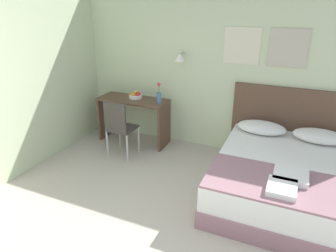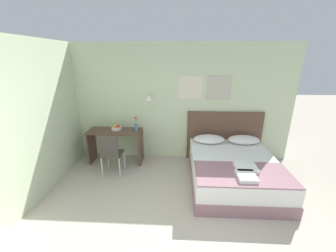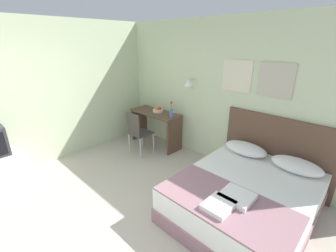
# 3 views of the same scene
# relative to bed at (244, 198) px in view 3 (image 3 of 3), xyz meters

# --- Properties ---
(ground_plane) EXTENTS (24.00, 24.00, 0.00)m
(ground_plane) POSITION_rel_bed_xyz_m (-1.17, -1.89, -0.26)
(ground_plane) COLOR #B2A899
(wall_back) EXTENTS (5.32, 0.31, 2.65)m
(wall_back) POSITION_rel_bed_xyz_m (-1.16, 1.07, 1.07)
(wall_back) COLOR beige
(wall_back) RESTS_ON ground_plane
(bed) EXTENTS (1.60, 1.96, 0.52)m
(bed) POSITION_rel_bed_xyz_m (0.00, 0.00, 0.00)
(bed) COLOR gray
(bed) RESTS_ON ground_plane
(headboard) EXTENTS (1.72, 0.06, 1.16)m
(headboard) POSITION_rel_bed_xyz_m (0.00, 1.01, 0.32)
(headboard) COLOR brown
(headboard) RESTS_ON ground_plane
(pillow_left) EXTENTS (0.68, 0.40, 0.17)m
(pillow_left) POSITION_rel_bed_xyz_m (-0.38, 0.73, 0.35)
(pillow_left) COLOR white
(pillow_left) RESTS_ON bed
(pillow_right) EXTENTS (0.68, 0.40, 0.17)m
(pillow_right) POSITION_rel_bed_xyz_m (0.38, 0.73, 0.35)
(pillow_right) COLOR white
(pillow_right) RESTS_ON bed
(throw_blanket) EXTENTS (1.55, 0.78, 0.02)m
(throw_blanket) POSITION_rel_bed_xyz_m (0.00, -0.57, 0.28)
(throw_blanket) COLOR gray
(throw_blanket) RESTS_ON bed
(folded_towel_near_foot) EXTENTS (0.35, 0.33, 0.06)m
(folded_towel_near_foot) POSITION_rel_bed_xyz_m (0.08, -0.43, 0.32)
(folded_towel_near_foot) COLOR white
(folded_towel_near_foot) RESTS_ON throw_blanket
(folded_towel_mid_bed) EXTENTS (0.28, 0.34, 0.06)m
(folded_towel_mid_bed) POSITION_rel_bed_xyz_m (0.01, -0.70, 0.32)
(folded_towel_mid_bed) COLOR white
(folded_towel_mid_bed) RESTS_ON throw_blanket
(desk) EXTENTS (1.20, 0.49, 0.78)m
(desk) POSITION_rel_bed_xyz_m (-2.50, 0.72, 0.28)
(desk) COLOR brown
(desk) RESTS_ON ground_plane
(desk_chair) EXTENTS (0.40, 0.40, 0.91)m
(desk_chair) POSITION_rel_bed_xyz_m (-2.42, 0.12, 0.28)
(desk_chair) COLOR #3D3833
(desk_chair) RESTS_ON ground_plane
(fruit_bowl) EXTENTS (0.22, 0.22, 0.12)m
(fruit_bowl) POSITION_rel_bed_xyz_m (-2.47, 0.77, 0.57)
(fruit_bowl) COLOR silver
(fruit_bowl) RESTS_ON desk
(flower_vase) EXTENTS (0.08, 0.08, 0.34)m
(flower_vase) POSITION_rel_bed_xyz_m (-2.00, 0.69, 0.64)
(flower_vase) COLOR #4C7099
(flower_vase) RESTS_ON desk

